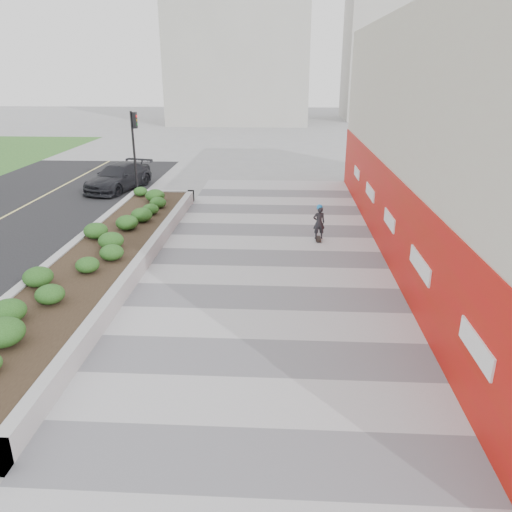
# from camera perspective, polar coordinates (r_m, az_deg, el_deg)

# --- Properties ---
(ground) EXTENTS (160.00, 160.00, 0.00)m
(ground) POSITION_cam_1_polar(r_m,az_deg,el_deg) (10.17, 0.23, -16.95)
(ground) COLOR gray
(ground) RESTS_ON ground
(walkway) EXTENTS (8.00, 36.00, 0.01)m
(walkway) POSITION_cam_1_polar(r_m,az_deg,el_deg) (12.67, 0.94, -8.63)
(walkway) COLOR #A8A8AD
(walkway) RESTS_ON ground
(building) EXTENTS (6.04, 24.08, 8.00)m
(building) POSITION_cam_1_polar(r_m,az_deg,el_deg) (18.38, 24.64, 11.89)
(building) COLOR beige
(building) RESTS_ON ground
(planter) EXTENTS (3.00, 18.00, 0.90)m
(planter) POSITION_cam_1_polar(r_m,az_deg,el_deg) (17.17, -17.17, 0.01)
(planter) COLOR #9E9EA0
(planter) RESTS_ON ground
(traffic_signal_near) EXTENTS (0.33, 0.28, 4.20)m
(traffic_signal_near) POSITION_cam_1_polar(r_m,az_deg,el_deg) (26.88, -13.71, 12.74)
(traffic_signal_near) COLOR black
(traffic_signal_near) RESTS_ON ground
(distant_bldg_north_l) EXTENTS (16.00, 12.00, 20.00)m
(distant_bldg_north_l) POSITION_cam_1_polar(r_m,az_deg,el_deg) (63.39, -1.91, 24.09)
(distant_bldg_north_l) COLOR #ADAAA3
(distant_bldg_north_l) RESTS_ON ground
(distant_bldg_north_r) EXTENTS (14.00, 10.00, 24.00)m
(distant_bldg_north_r) POSITION_cam_1_polar(r_m,az_deg,el_deg) (69.83, 16.77, 24.65)
(distant_bldg_north_r) COLOR #ADAAA3
(distant_bldg_north_r) RESTS_ON ground
(manhole_cover) EXTENTS (0.44, 0.44, 0.01)m
(manhole_cover) POSITION_cam_1_polar(r_m,az_deg,el_deg) (12.67, 3.22, -8.69)
(manhole_cover) COLOR #595654
(manhole_cover) RESTS_ON ground
(skateboarder) EXTENTS (0.51, 0.72, 1.42)m
(skateboarder) POSITION_cam_1_polar(r_m,az_deg,el_deg) (19.13, 7.21, 3.85)
(skateboarder) COLOR beige
(skateboarder) RESTS_ON ground
(car_dark) EXTENTS (3.10, 5.06, 1.37)m
(car_dark) POSITION_cam_1_polar(r_m,az_deg,el_deg) (28.30, -15.43, 8.69)
(car_dark) COLOR black
(car_dark) RESTS_ON ground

